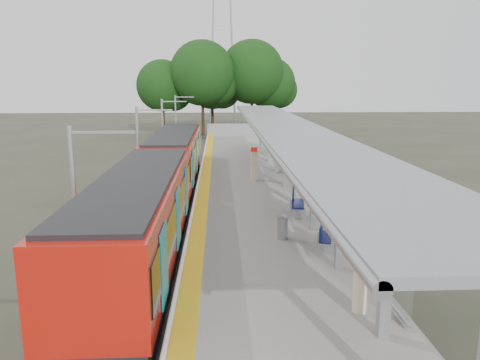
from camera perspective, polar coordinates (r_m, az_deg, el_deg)
name	(u,v)px	position (r m, az deg, el deg)	size (l,w,h in m)	color
trackbed	(173,194)	(28.53, -8.16, -1.67)	(3.00, 70.00, 0.24)	#59544C
platform	(247,187)	(28.35, 0.91, -0.85)	(6.00, 50.00, 1.00)	gray
tactile_strip	(205,179)	(28.21, -4.27, 0.12)	(0.60, 50.00, 0.02)	gold
end_fence	(234,129)	(52.84, -0.75, 6.25)	(6.00, 0.10, 1.20)	#9EA0A5
train	(163,179)	(23.42, -9.41, 0.17)	(2.74, 27.60, 3.62)	black
canopy	(283,132)	(24.16, 5.31, 5.79)	(3.27, 38.00, 3.66)	#9EA0A5
pylon	(222,6)	(81.55, -2.22, 20.46)	(8.00, 4.00, 38.00)	#9EA0A5
tree_cluster	(224,78)	(60.58, -1.99, 12.34)	(20.32, 11.53, 12.11)	#382316
catenary_masts	(140,151)	(27.26, -12.13, 3.53)	(2.08, 48.16, 5.40)	#9EA0A5
bench_near	(324,235)	(16.72, 10.18, -6.59)	(0.77, 1.41, 0.92)	#101854
bench_mid	(296,201)	(20.61, 6.82, -2.61)	(0.79, 1.76, 1.16)	#101854
bench_far	(286,163)	(30.34, 5.60, 2.02)	(0.75, 1.68, 1.11)	#101854
info_pillar_near	(360,286)	(12.42, 14.44, -12.44)	(0.36, 0.36, 1.59)	beige
info_pillar_far	(254,166)	(27.79, 1.72, 1.73)	(0.44, 0.44, 1.96)	beige
litter_bin	(283,229)	(17.48, 5.21, -5.92)	(0.39, 0.39, 0.80)	#9EA0A5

